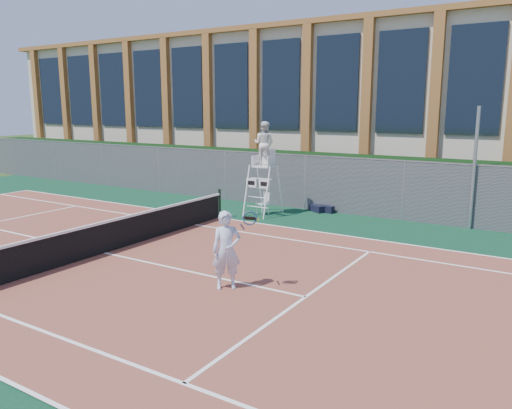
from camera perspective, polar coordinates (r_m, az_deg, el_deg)
The scene contains 13 objects.
ground at distance 14.97m, azimuth -16.93°, elevation -5.42°, with size 120.00×120.00×0.00m, color #233814.
apron at distance 15.61m, azimuth -14.18°, elevation -4.58°, with size 36.00×20.00×0.01m, color #0B331B.
tennis_court at distance 14.97m, azimuth -16.94°, elevation -5.35°, with size 23.77×10.97×0.02m, color brown.
tennis_net at distance 14.83m, azimuth -17.05°, elevation -3.43°, with size 0.10×11.30×1.10m.
fence at distance 21.41m, azimuth 0.85°, elevation 2.93°, with size 40.00×0.06×2.20m, color #595E60, non-canonical shape.
hedge at distance 22.43m, azimuth 2.43°, elevation 3.29°, with size 40.00×1.40×2.20m, color black.
building at distance 29.41m, azimuth 10.29°, elevation 10.91°, with size 45.00×10.60×8.22m.
steel_pole at distance 18.35m, azimuth 23.66°, elevation 3.75°, with size 0.12×0.12×4.17m, color #9EA0A5.
umpire_chair at distance 19.19m, azimuth 0.93°, elevation 6.68°, with size 1.02×1.56×3.64m.
plastic_chair at distance 19.46m, azimuth 0.98°, elevation 0.36°, with size 0.52×0.52×0.86m.
sports_bag_near at distance 20.01m, azimuth 8.00°, elevation -0.52°, with size 0.65×0.26×0.28m, color black.
sports_bag_far at distance 20.09m, azimuth 6.99°, elevation -0.45°, with size 0.68×0.29×0.27m, color black.
tennis_player at distance 11.38m, azimuth -3.38°, elevation -5.21°, with size 1.06×0.83×1.81m.
Camera 1 is at (10.95, -9.35, 4.11)m, focal length 35.00 mm.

